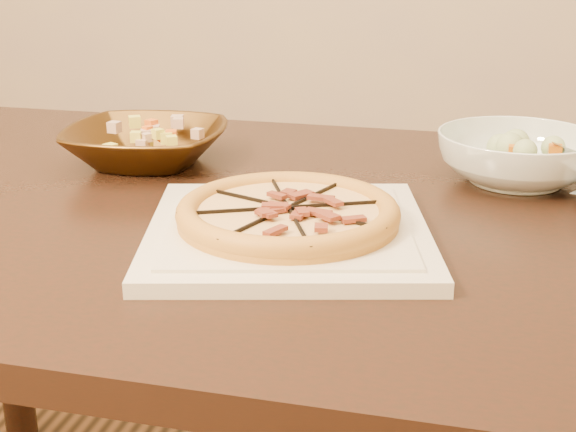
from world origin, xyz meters
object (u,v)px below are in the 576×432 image
plate (288,231)px  dining_table (230,264)px  salad_bowl (517,158)px  bronze_bowl (147,145)px  pizza (288,213)px

plate → dining_table: bearing=132.5°
dining_table → salad_bowl: size_ratio=6.26×
plate → bronze_bowl: 0.40m
dining_table → pizza: pizza is taller
bronze_bowl → salad_bowl: (0.56, 0.04, 0.01)m
dining_table → plate: size_ratio=3.62×
plate → salad_bowl: 0.41m
bronze_bowl → salad_bowl: bearing=4.2°
salad_bowl → plate: bearing=-131.0°
pizza → bronze_bowl: bearing=138.1°
dining_table → plate: (0.12, -0.13, 0.11)m
dining_table → salad_bowl: 0.44m
bronze_bowl → plate: bearing=-41.9°
dining_table → bronze_bowl: 0.26m
plate → salad_bowl: salad_bowl is taller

